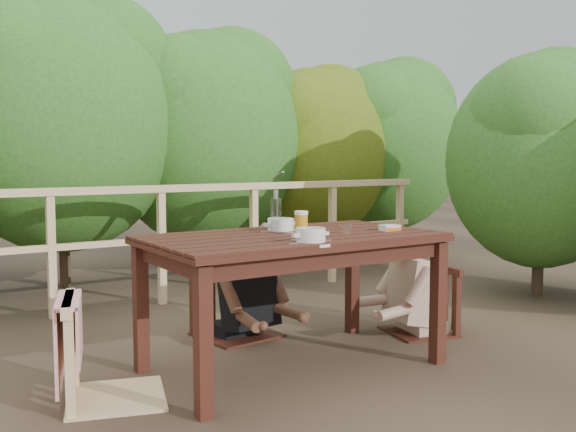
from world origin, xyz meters
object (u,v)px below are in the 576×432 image
chair_right (420,270)px  bottle (276,212)px  chair_left (114,301)px  soup_near (311,236)px  soup_far (281,226)px  diner_right (423,250)px  woman (235,253)px  butter_tub (390,229)px  table (293,302)px  beer_glass (301,224)px  tumbler (346,230)px  chair_far (236,264)px  bread_roll (316,235)px

chair_right → bottle: bottle is taller
chair_left → soup_near: chair_left is taller
chair_left → soup_far: chair_left is taller
diner_right → soup_far: (-1.16, 0.06, 0.23)m
soup_far → bottle: 0.13m
chair_right → woman: woman is taller
butter_tub → chair_left: bearing=175.8°
table → beer_glass: 0.47m
soup_far → tumbler: bearing=-60.3°
chair_far → beer_glass: (-0.02, -0.82, 0.35)m
chair_far → bread_roll: size_ratio=9.10×
soup_far → tumbler: (0.21, -0.38, -0.01)m
table → chair_right: (1.17, 0.14, 0.06)m
soup_near → bread_roll: soup_near is taller
woman → bottle: 0.74m
beer_glass → chair_left: bearing=173.9°
tumbler → butter_tub: tumbler is taller
soup_near → table: bearing=72.4°
soup_near → bottle: bearing=80.2°
soup_near → soup_far: soup_far is taller
chair_far → woman: woman is taller
woman → tumbler: (0.21, -0.97, 0.24)m
bottle → table: bearing=-80.9°
beer_glass → table: bearing=126.0°
table → chair_far: 0.79m
woman → beer_glass: woman is taller
diner_right → bottle: size_ratio=4.39×
chair_left → chair_far: chair_left is taller
chair_right → butter_tub: (-0.57, -0.31, 0.36)m
chair_far → table: bearing=-100.5°
woman → bread_roll: woman is taller
beer_glass → butter_tub: size_ratio=1.32×
table → butter_tub: size_ratio=14.49×
chair_right → bottle: (-1.19, 0.00, 0.47)m
chair_right → woman: 1.31m
chair_left → bread_roll: size_ratio=9.21×
bread_roll → table: bearing=92.4°
beer_glass → chair_far: bearing=88.9°
diner_right → soup_near: (-1.31, -0.48, 0.23)m
table → bottle: 0.55m
woman → beer_glass: bearing=81.9°
bottle → chair_right: bearing=-0.1°
chair_far → soup_near: size_ratio=3.76×
soup_near → bread_roll: bearing=43.6°
table → butter_tub: butter_tub is taller
chair_left → tumbler: chair_left is taller
table → tumbler: bearing=-33.7°
chair_left → bread_roll: (1.06, -0.29, 0.30)m
diner_right → chair_right: bearing=102.7°
table → soup_near: 0.56m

